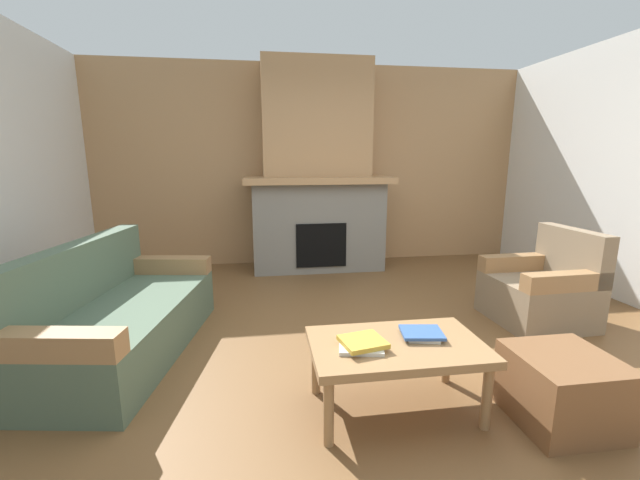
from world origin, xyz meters
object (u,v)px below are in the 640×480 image
at_px(couch, 117,318).
at_px(coffee_table, 396,351).
at_px(armchair, 542,290).
at_px(ottoman, 562,389).
at_px(fireplace, 317,181).

relative_size(couch, coffee_table, 1.91).
distance_m(armchair, coffee_table, 2.06).
xyz_separation_m(coffee_table, ottoman, (0.89, -0.24, -0.18)).
bearing_deg(coffee_table, ottoman, -15.01).
relative_size(couch, armchair, 2.25).
distance_m(armchair, ottoman, 1.58).
xyz_separation_m(couch, armchair, (3.62, 0.09, 0.01)).
relative_size(couch, ottoman, 3.68).
xyz_separation_m(fireplace, couch, (-1.85, -2.24, -0.88)).
bearing_deg(armchair, ottoman, -123.20).
height_order(couch, armchair, same).
bearing_deg(fireplace, coffee_table, -89.81).
bearing_deg(coffee_table, armchair, 31.51).
relative_size(coffee_table, ottoman, 1.92).
xyz_separation_m(armchair, coffee_table, (-1.76, -1.08, 0.08)).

